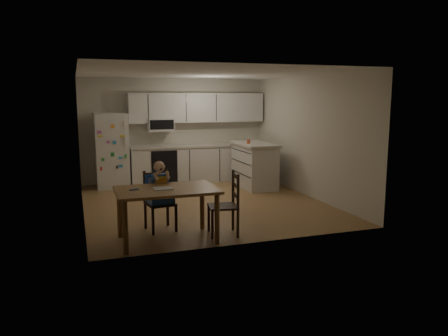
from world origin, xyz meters
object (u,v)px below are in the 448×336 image
red_cup (248,142)px  chair_booster (159,188)px  kitchen_island (254,165)px  dining_table (167,196)px  chair_side (229,200)px  refrigerator (112,151)px

red_cup → chair_booster: (-2.50, -2.49, -0.41)m
kitchen_island → dining_table: kitchen_island is taller
kitchen_island → chair_side: 3.61m
chair_side → refrigerator: bearing=-152.9°
dining_table → chair_booster: (-0.01, 0.57, -0.01)m
red_cup → dining_table: 3.97m
red_cup → chair_booster: bearing=-135.1°
refrigerator → dining_table: 4.18m
kitchen_island → refrigerator: bearing=162.0°
kitchen_island → dining_table: 4.13m
red_cup → chair_side: (-1.55, -3.07, -0.53)m
dining_table → chair_side: size_ratio=1.51×
kitchen_island → chair_side: bearing=-118.8°
red_cup → chair_side: size_ratio=0.10×
red_cup → kitchen_island: bearing=25.1°
chair_booster → kitchen_island: bearing=35.1°
refrigerator → red_cup: size_ratio=17.62×
refrigerator → chair_side: 4.39m
kitchen_island → red_cup: size_ratio=14.29×
kitchen_island → chair_side: kitchen_island is taller
dining_table → kitchen_island: bearing=49.6°
chair_booster → chair_side: (0.95, -0.58, -0.12)m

